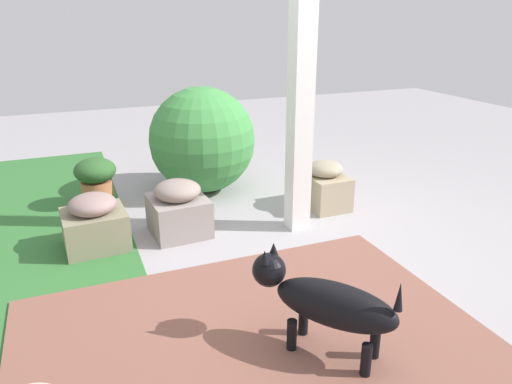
% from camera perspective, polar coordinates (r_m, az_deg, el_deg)
% --- Properties ---
extents(ground_plane, '(12.00, 12.00, 0.00)m').
position_cam_1_polar(ground_plane, '(3.47, 3.91, -7.04)').
color(ground_plane, '#A09B9F').
extents(brick_path, '(1.80, 2.40, 0.02)m').
position_cam_1_polar(brick_path, '(2.58, 0.12, -17.77)').
color(brick_path, brown).
rests_on(brick_path, ground).
extents(porch_pillar, '(0.15, 0.15, 2.43)m').
position_cam_1_polar(porch_pillar, '(3.53, 5.42, 14.13)').
color(porch_pillar, white).
rests_on(porch_pillar, ground).
extents(stone_planter_nearest, '(0.46, 0.34, 0.42)m').
position_cam_1_polar(stone_planter_nearest, '(4.21, 8.06, 0.77)').
color(stone_planter_nearest, tan).
rests_on(stone_planter_nearest, ground).
extents(stone_planter_mid, '(0.46, 0.44, 0.43)m').
position_cam_1_polar(stone_planter_mid, '(3.71, -9.16, -1.97)').
color(stone_planter_mid, gray).
rests_on(stone_planter_mid, ground).
extents(stone_planter_far, '(0.42, 0.46, 0.41)m').
position_cam_1_polar(stone_planter_far, '(3.63, -18.56, -3.52)').
color(stone_planter_far, gray).
rests_on(stone_planter_far, ground).
extents(round_shrub, '(0.98, 0.98, 0.98)m').
position_cam_1_polar(round_shrub, '(4.51, -6.37, 6.13)').
color(round_shrub, '#3E8841').
rests_on(round_shrub, ground).
extents(terracotta_pot_broad, '(0.35, 0.35, 0.43)m').
position_cam_1_polar(terracotta_pot_broad, '(4.39, -18.41, 1.47)').
color(terracotta_pot_broad, '#B36740').
rests_on(terracotta_pot_broad, ground).
extents(dog, '(0.66, 0.58, 0.52)m').
position_cam_1_polar(dog, '(2.40, 8.12, -12.63)').
color(dog, black).
rests_on(dog, ground).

